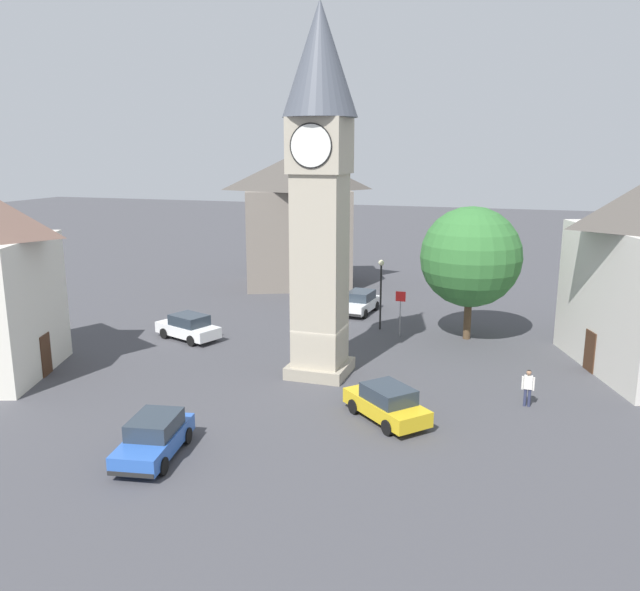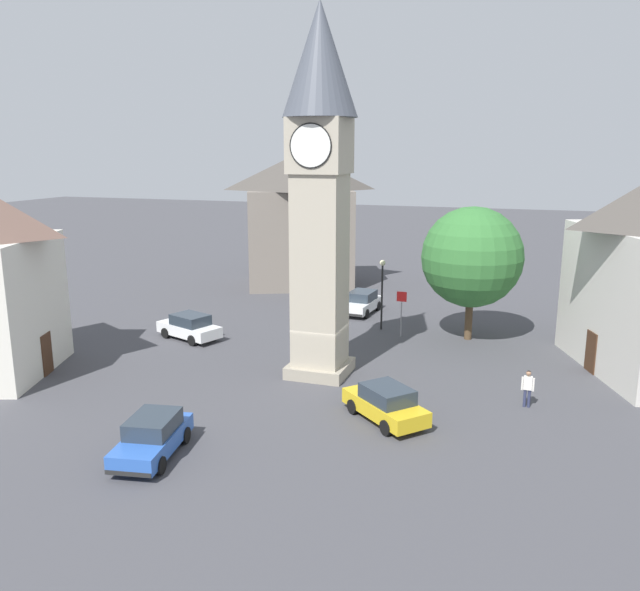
# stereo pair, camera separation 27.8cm
# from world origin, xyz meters

# --- Properties ---
(ground_plane) EXTENTS (200.00, 200.00, 0.00)m
(ground_plane) POSITION_xyz_m (0.00, 0.00, 0.00)
(ground_plane) COLOR #424247
(clock_tower) EXTENTS (3.52, 3.52, 17.97)m
(clock_tower) POSITION_xyz_m (0.00, 0.00, 10.46)
(clock_tower) COLOR gray
(clock_tower) RESTS_ON ground
(car_blue_kerb) EXTENTS (4.20, 4.00, 1.53)m
(car_blue_kerb) POSITION_xyz_m (4.43, -4.54, 0.76)
(car_blue_kerb) COLOR gold
(car_blue_kerb) RESTS_ON ground
(car_silver_kerb) EXTENTS (2.38, 4.36, 1.53)m
(car_silver_kerb) POSITION_xyz_m (-3.00, -10.41, 0.76)
(car_silver_kerb) COLOR #2D5BB7
(car_silver_kerb) RESTS_ON ground
(car_red_corner) EXTENTS (4.46, 3.02, 1.53)m
(car_red_corner) POSITION_xyz_m (-9.39, 3.30, 0.76)
(car_red_corner) COLOR white
(car_red_corner) RESTS_ON ground
(car_white_side) EXTENTS (2.08, 4.26, 1.53)m
(car_white_side) POSITION_xyz_m (-1.25, 12.67, 0.76)
(car_white_side) COLOR white
(car_white_side) RESTS_ON ground
(pedestrian) EXTENTS (0.56, 0.23, 1.69)m
(pedestrian) POSITION_xyz_m (10.02, -1.12, 1.01)
(pedestrian) COLOR #2D3351
(pedestrian) RESTS_ON ground
(tree) EXTENTS (5.90, 5.90, 7.94)m
(tree) POSITION_xyz_m (6.44, 8.66, 4.98)
(tree) COLOR brown
(tree) RESTS_ON ground
(building_corner_back) EXTENTS (10.79, 9.79, 10.90)m
(building_corner_back) POSITION_xyz_m (-8.61, 20.27, 5.56)
(building_corner_back) COLOR slate
(building_corner_back) RESTS_ON ground
(lamp_post) EXTENTS (0.36, 0.36, 4.45)m
(lamp_post) POSITION_xyz_m (1.02, 9.06, 3.03)
(lamp_post) COLOR black
(lamp_post) RESTS_ON ground
(road_sign) EXTENTS (0.60, 0.07, 2.80)m
(road_sign) POSITION_xyz_m (2.52, 7.85, 1.90)
(road_sign) COLOR gray
(road_sign) RESTS_ON ground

